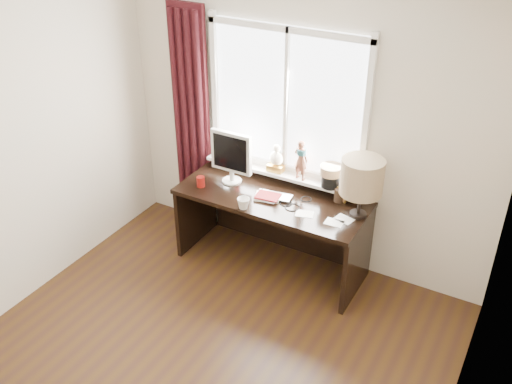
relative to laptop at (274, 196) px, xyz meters
The scene contains 16 objects.
ceiling 2.45m from the laptop, 87.43° to the right, with size 3.50×4.00×0.00m, color white.
wall_back 0.66m from the laptop, 79.10° to the left, with size 3.50×2.60×0.00m, color beige.
wall_right 2.50m from the laptop, 41.66° to the right, with size 4.00×2.60×0.00m, color beige.
laptop is the anchor object (origin of this frame).
mug 0.33m from the laptop, 116.29° to the right, with size 0.11×0.10×0.11m, color white.
red_cup 0.69m from the laptop, 167.14° to the right, with size 0.07×0.07×0.10m, color maroon.
window 0.64m from the laptop, 98.57° to the left, with size 1.52×0.22×1.40m.
curtain 1.15m from the laptop, 164.96° to the left, with size 0.38×0.09×2.25m.
desk 0.28m from the laptop, 104.49° to the left, with size 1.70×0.70×0.75m.
monitor 0.55m from the laptop, behind, with size 0.40×0.18×0.49m.
notebook_stack 0.06m from the laptop, 138.35° to the right, with size 0.26×0.22×0.03m.
brush_holder 0.56m from the laptop, 22.88° to the left, with size 0.09×0.09×0.25m.
icon_frame 0.58m from the laptop, 22.39° to the left, with size 0.10×0.04×0.13m.
table_lamp 0.83m from the laptop, ahead, with size 0.35×0.35×0.52m.
loose_papers 0.55m from the laptop, ahead, with size 0.49×0.23×0.00m.
desk_cables 0.20m from the laptop, ahead, with size 0.24×0.33×0.01m.
Camera 1 is at (1.88, -2.19, 3.31)m, focal length 40.00 mm.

